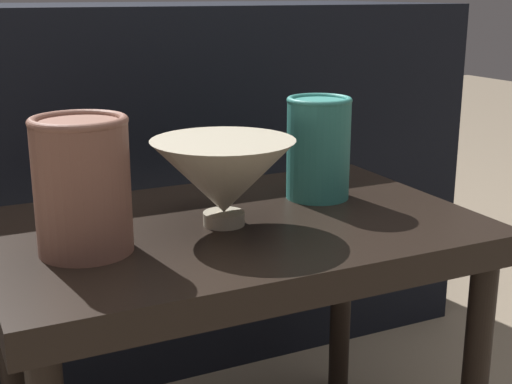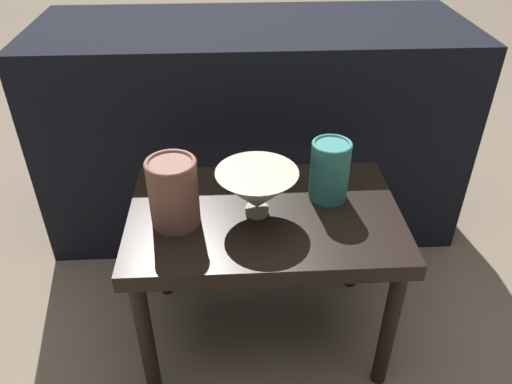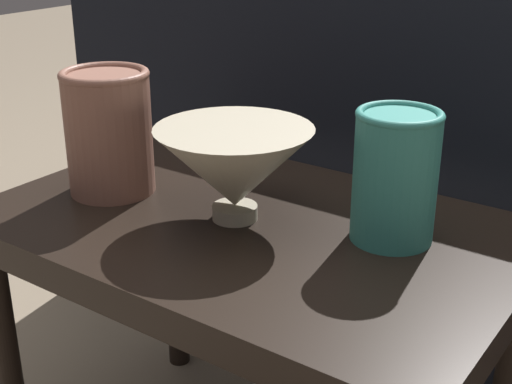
{
  "view_description": "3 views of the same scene",
  "coord_description": "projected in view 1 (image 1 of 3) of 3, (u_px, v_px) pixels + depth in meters",
  "views": [
    {
      "loc": [
        -0.36,
        -0.81,
        0.7
      ],
      "look_at": [
        0.02,
        -0.03,
        0.46
      ],
      "focal_mm": 50.0,
      "sensor_mm": 36.0,
      "label": 1
    },
    {
      "loc": [
        -0.07,
        -0.92,
        1.1
      ],
      "look_at": [
        -0.02,
        0.01,
        0.46
      ],
      "focal_mm": 35.0,
      "sensor_mm": 36.0,
      "label": 2
    },
    {
      "loc": [
        0.45,
        -0.62,
        0.76
      ],
      "look_at": [
        0.02,
        -0.01,
        0.46
      ],
      "focal_mm": 50.0,
      "sensor_mm": 36.0,
      "label": 3
    }
  ],
  "objects": [
    {
      "name": "vase_colorful_right",
      "position": [
        318.0,
        147.0,
        1.02
      ],
      "size": [
        0.09,
        0.09,
        0.15
      ],
      "color": "teal",
      "rests_on": "table"
    },
    {
      "name": "bowl",
      "position": [
        223.0,
        177.0,
        0.9
      ],
      "size": [
        0.18,
        0.18,
        0.11
      ],
      "color": "#B2A88E",
      "rests_on": "table"
    },
    {
      "name": "vase_textured_left",
      "position": [
        82.0,
        183.0,
        0.8
      ],
      "size": [
        0.11,
        0.11,
        0.16
      ],
      "color": "brown",
      "rests_on": "table"
    },
    {
      "name": "table",
      "position": [
        235.0,
        259.0,
        0.95
      ],
      "size": [
        0.63,
        0.41,
        0.41
      ],
      "color": "black",
      "rests_on": "ground_plane"
    },
    {
      "name": "couch_backdrop",
      "position": [
        121.0,
        176.0,
        1.45
      ],
      "size": [
        1.31,
        0.5,
        0.68
      ],
      "color": "black",
      "rests_on": "ground_plane"
    }
  ]
}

